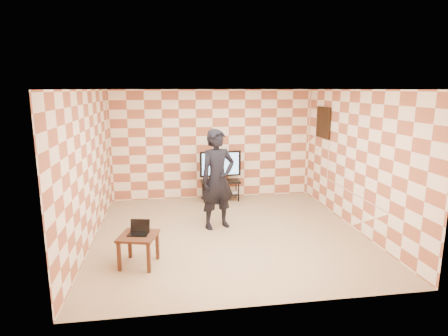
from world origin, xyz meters
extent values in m
plane|color=#9F8461|center=(0.00, 0.00, 0.00)|extent=(5.00, 5.00, 0.00)
cube|color=#FFE9C6|center=(0.00, 2.50, 1.35)|extent=(5.00, 0.02, 2.70)
cube|color=#FFE9C6|center=(0.00, -2.50, 1.35)|extent=(5.00, 0.02, 2.70)
cube|color=#FFE9C6|center=(-2.50, 0.00, 1.35)|extent=(0.02, 5.00, 2.70)
cube|color=#FFE9C6|center=(2.50, 0.00, 1.35)|extent=(0.02, 5.00, 2.70)
cube|color=white|center=(0.00, 0.00, 2.70)|extent=(5.00, 5.00, 0.02)
cube|color=black|center=(2.47, 1.55, 1.95)|extent=(0.04, 0.72, 0.72)
cube|color=black|center=(2.47, 1.55, 1.95)|extent=(0.04, 0.03, 0.68)
cube|color=black|center=(2.47, 1.55, 1.95)|extent=(0.04, 0.68, 0.03)
cube|color=black|center=(0.15, 2.16, 0.48)|extent=(0.96, 0.43, 0.04)
cube|color=black|center=(0.15, 2.16, 0.16)|extent=(0.87, 0.38, 0.03)
cylinder|color=black|center=(-0.28, 1.99, 0.25)|extent=(0.03, 0.03, 0.50)
cylinder|color=black|center=(-0.28, 2.33, 0.25)|extent=(0.03, 0.03, 0.50)
cylinder|color=black|center=(0.57, 1.99, 0.25)|extent=(0.03, 0.03, 0.50)
cylinder|color=black|center=(0.57, 2.33, 0.25)|extent=(0.03, 0.03, 0.50)
cube|color=black|center=(0.15, 2.16, 0.52)|extent=(0.31, 0.21, 0.03)
cube|color=black|center=(0.15, 2.16, 0.57)|extent=(0.08, 0.06, 0.09)
cube|color=black|center=(0.15, 2.16, 0.93)|extent=(1.01, 0.13, 0.62)
cube|color=#669ED3|center=(0.15, 2.13, 0.93)|extent=(0.90, 0.07, 0.53)
cube|color=silver|center=(0.04, 2.20, 0.21)|extent=(0.48, 0.37, 0.07)
cube|color=silver|center=(0.49, 2.16, 0.20)|extent=(0.24, 0.18, 0.05)
cube|color=#3B1D11|center=(-1.60, -1.10, 0.48)|extent=(0.67, 0.67, 0.04)
cube|color=#3B1D11|center=(-1.89, -1.26, 0.23)|extent=(0.06, 0.06, 0.46)
cube|color=#3B1D11|center=(-1.77, -0.82, 0.23)|extent=(0.06, 0.06, 0.46)
cube|color=#3B1D11|center=(-1.44, -1.38, 0.23)|extent=(0.06, 0.06, 0.46)
cube|color=#3B1D11|center=(-1.32, -0.93, 0.23)|extent=(0.06, 0.06, 0.46)
cube|color=black|center=(-1.60, -1.08, 0.51)|extent=(0.35, 0.28, 0.02)
cube|color=black|center=(-1.58, -0.98, 0.61)|extent=(0.31, 0.12, 0.20)
imported|color=black|center=(-0.16, 0.35, 0.98)|extent=(0.83, 0.68, 1.97)
camera|label=1|loc=(-1.11, -6.68, 2.71)|focal=30.00mm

